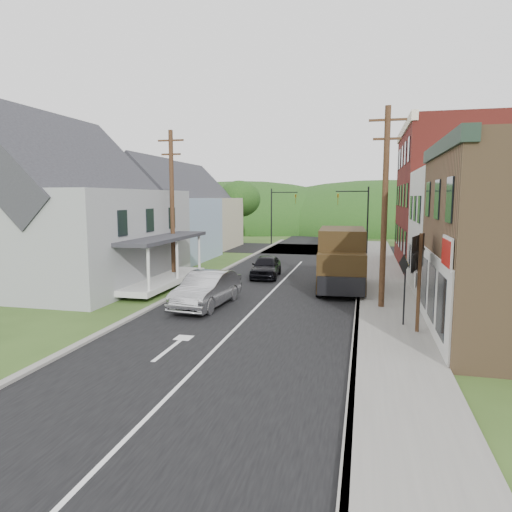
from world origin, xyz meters
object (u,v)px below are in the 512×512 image
Objects in this scene: silver_sedan at (207,290)px; dark_sedan at (266,267)px; warning_sign at (404,280)px; delivery_van at (342,259)px; route_sign_cluster at (418,268)px.

dark_sedan is (1.05, 8.27, -0.11)m from silver_sedan.
silver_sedan is 8.83m from warning_sign.
warning_sign is at bearing -71.49° from delivery_van.
route_sign_cluster reaches higher than delivery_van.
route_sign_cluster is at bearing -71.00° from delivery_van.
dark_sedan is at bearing 87.05° from silver_sedan.
dark_sedan is 1.13× the size of route_sign_cluster.
delivery_van is at bearing 129.13° from route_sign_cluster.
warning_sign is at bearing -56.60° from dark_sedan.
dark_sedan is 0.67× the size of delivery_van.
silver_sedan is 0.80× the size of delivery_van.
silver_sedan is 1.19× the size of dark_sedan.
delivery_van is 8.46m from route_sign_cluster.
delivery_van is at bearing -34.63° from dark_sedan.
route_sign_cluster reaches higher than warning_sign.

